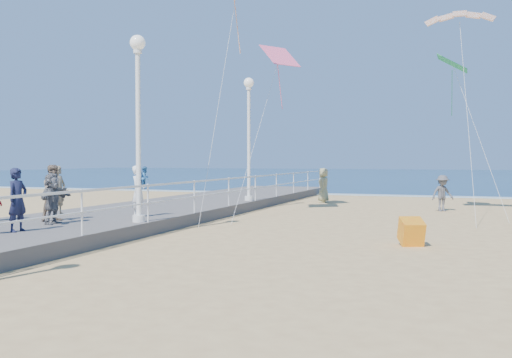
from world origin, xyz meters
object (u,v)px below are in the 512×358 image
(lamp_post_mid, at_px, (138,108))
(spectator_0, at_px, (18,200))
(spectator_5, at_px, (52,198))
(lamp_post_far, at_px, (249,125))
(woman_holding_toddler, at_px, (139,191))
(beach_walker_a, at_px, (442,193))
(spectator_1, at_px, (54,193))
(beach_walker_c, at_px, (323,185))
(toddler_held, at_px, (145,178))
(box_kite, at_px, (411,234))
(spectator_6, at_px, (59,190))

(lamp_post_mid, distance_m, spectator_0, 4.17)
(spectator_5, bearing_deg, lamp_post_far, -17.59)
(lamp_post_far, xyz_separation_m, spectator_5, (-1.98, -10.26, -2.55))
(lamp_post_mid, bearing_deg, spectator_0, -119.49)
(woman_holding_toddler, relative_size, beach_walker_a, 1.05)
(spectator_1, xyz_separation_m, beach_walker_c, (4.55, 14.81, -0.34))
(spectator_0, bearing_deg, lamp_post_far, -6.19)
(lamp_post_mid, bearing_deg, woman_holding_toddler, 121.65)
(lamp_post_mid, distance_m, toddler_held, 2.56)
(toddler_held, distance_m, box_kite, 8.27)
(spectator_0, relative_size, spectator_1, 0.97)
(toddler_held, xyz_separation_m, spectator_0, (-1.03, -4.33, -0.42))
(lamp_post_mid, distance_m, woman_holding_toddler, 2.87)
(toddler_held, bearing_deg, spectator_0, 162.91)
(spectator_6, distance_m, beach_walker_c, 14.46)
(woman_holding_toddler, bearing_deg, beach_walker_a, -45.42)
(toddler_held, xyz_separation_m, spectator_1, (-1.82, -2.01, -0.39))
(spectator_6, height_order, beach_walker_a, spectator_6)
(toddler_held, bearing_deg, lamp_post_mid, -159.76)
(spectator_0, bearing_deg, box_kite, -66.84)
(lamp_post_far, relative_size, beach_walker_a, 3.48)
(lamp_post_far, relative_size, woman_holding_toddler, 3.32)
(spectator_1, relative_size, box_kite, 2.73)
(lamp_post_mid, height_order, beach_walker_a, lamp_post_mid)
(woman_holding_toddler, relative_size, beach_walker_c, 0.92)
(lamp_post_mid, relative_size, woman_holding_toddler, 3.32)
(beach_walker_a, relative_size, beach_walker_c, 0.87)
(spectator_1, bearing_deg, spectator_5, -115.11)
(spectator_5, bearing_deg, spectator_0, -175.75)
(lamp_post_far, distance_m, box_kite, 11.71)
(woman_holding_toddler, relative_size, spectator_1, 0.98)
(spectator_5, bearing_deg, beach_walker_c, -21.45)
(woman_holding_toddler, xyz_separation_m, spectator_1, (-1.67, -1.86, 0.02))
(lamp_post_far, height_order, box_kite, lamp_post_far)
(lamp_post_mid, height_order, toddler_held, lamp_post_mid)
(spectator_5, height_order, beach_walker_c, spectator_5)
(lamp_post_far, distance_m, beach_walker_a, 8.71)
(spectator_1, height_order, spectator_5, spectator_1)
(spectator_0, height_order, spectator_5, spectator_0)
(lamp_post_mid, relative_size, spectator_6, 3.34)
(lamp_post_mid, bearing_deg, lamp_post_far, 90.00)
(spectator_0, bearing_deg, spectator_1, 20.47)
(beach_walker_a, bearing_deg, spectator_0, -157.98)
(beach_walker_c, distance_m, box_kite, 14.59)
(lamp_post_mid, relative_size, beach_walker_a, 3.48)
(spectator_1, bearing_deg, box_kite, -53.20)
(woman_holding_toddler, height_order, toddler_held, woman_holding_toddler)
(beach_walker_c, bearing_deg, toddler_held, -22.40)
(lamp_post_mid, distance_m, spectator_5, 3.46)
(lamp_post_mid, bearing_deg, toddler_held, 113.94)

